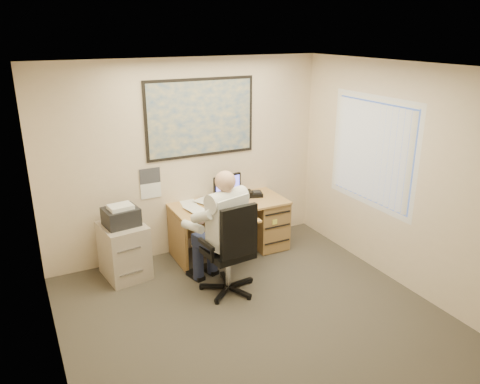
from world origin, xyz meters
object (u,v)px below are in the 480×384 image
desk (249,219)px  office_chair (229,267)px  filing_cabinet (124,246)px  person (226,232)px

desk → office_chair: size_ratio=1.36×
filing_cabinet → person: bearing=-48.8°
filing_cabinet → person: (1.03, -0.90, 0.34)m
office_chair → person: person is taller
filing_cabinet → desk: bearing=-6.9°
desk → person: bearing=-130.9°
office_chair → person: size_ratio=0.78×
office_chair → person: (0.01, 0.09, 0.42)m
person → filing_cabinet: bearing=123.3°
desk → person: person is taller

